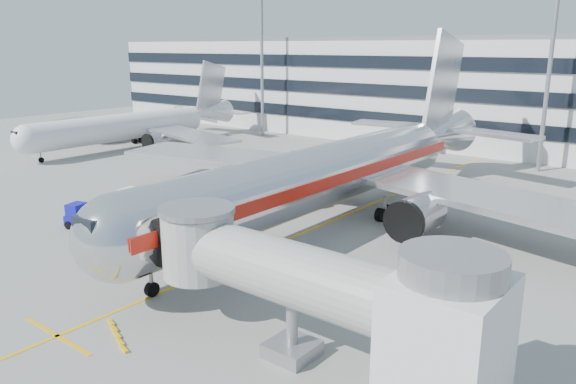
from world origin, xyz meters
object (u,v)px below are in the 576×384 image
Objects in this scene: cargo_container_front at (97,215)px; ramp_worker at (75,234)px; belt_loader at (197,232)px; main_jet at (339,170)px; cargo_container_right at (131,199)px; cargo_container_left at (120,212)px; baggage_tug at (81,217)px.

ramp_worker is at bearing -52.25° from cargo_container_front.
cargo_container_front is at bearing -164.57° from belt_loader.
ramp_worker is at bearing -123.06° from main_jet.
main_jet is at bearing -1.45° from ramp_worker.
ramp_worker is at bearing -61.03° from cargo_container_right.
ramp_worker is (2.01, -5.37, -0.04)m from cargo_container_left.
baggage_tug is 1.61× the size of cargo_container_front.
baggage_tug reaches higher than cargo_container_left.
cargo_container_right is (-1.33, 5.85, 0.06)m from baggage_tug.
main_jet is 30.50× the size of ramp_worker.
cargo_container_left is 5.74m from ramp_worker.
main_jet is 18.95m from cargo_container_right.
ramp_worker is (4.67, -8.44, -0.10)m from cargo_container_right.
ramp_worker is (2.97, -3.84, -0.03)m from cargo_container_front.
cargo_container_left reaches higher than cargo_container_front.
baggage_tug is (-14.86, -15.11, -3.36)m from main_jet.
belt_loader is 2.43× the size of cargo_container_right.
belt_loader is at bearing -12.62° from ramp_worker.
cargo_container_right reaches higher than ramp_worker.
baggage_tug is (-9.54, -3.78, 0.22)m from belt_loader.
cargo_container_left is 1.81m from cargo_container_front.
baggage_tug is at bearing 83.74° from ramp_worker.
belt_loader is 1.62× the size of baggage_tug.
ramp_worker is (-11.52, -17.70, -3.40)m from main_jet.
main_jet is at bearing 43.72° from cargo_container_front.
belt_loader reaches higher than baggage_tug.
main_jet is 21.40m from ramp_worker.
belt_loader is at bearing 15.43° from cargo_container_front.
cargo_container_front is 1.11× the size of ramp_worker.
main_jet is 25.37× the size of cargo_container_left.
cargo_container_right is 9.65m from ramp_worker.
cargo_container_left is at bearing -173.04° from belt_loader.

